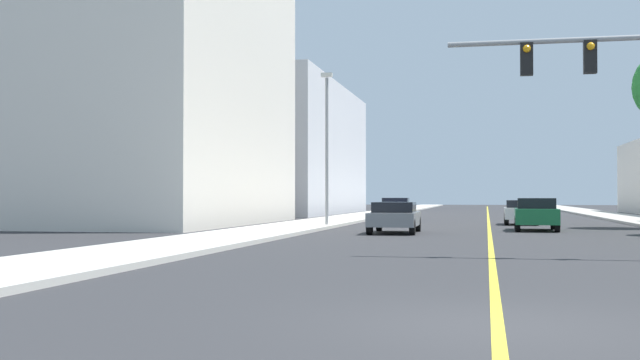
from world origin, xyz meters
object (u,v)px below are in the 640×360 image
(car_blue, at_px, (396,209))
(car_green, at_px, (536,213))
(street_lamp, at_px, (327,140))
(car_gray, at_px, (395,217))
(car_white, at_px, (521,212))

(car_blue, distance_m, car_green, 16.86)
(street_lamp, distance_m, car_gray, 7.62)
(street_lamp, distance_m, car_blue, 13.91)
(car_white, height_order, car_blue, car_blue)
(car_blue, xyz_separation_m, car_green, (8.05, -14.81, 0.03))
(car_gray, bearing_deg, car_white, 62.85)
(car_blue, relative_size, car_green, 0.89)
(car_white, height_order, car_green, car_green)
(street_lamp, height_order, car_white, street_lamp)
(car_white, bearing_deg, car_green, -86.70)
(car_white, height_order, car_gray, car_white)
(car_white, bearing_deg, street_lamp, -147.08)
(car_blue, height_order, car_green, car_green)
(car_white, xyz_separation_m, car_gray, (-5.63, -11.45, -0.01))
(car_green, relative_size, car_gray, 0.99)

